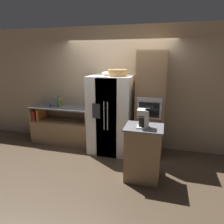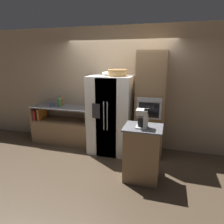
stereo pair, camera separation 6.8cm
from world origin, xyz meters
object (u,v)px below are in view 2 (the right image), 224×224
object	(u,v)px
wicker_basket	(117,72)
bottle_short	(59,102)
fruit_bowl	(108,73)
coffee_maker	(143,118)
wall_oven	(151,105)
mug	(52,105)
refrigerator	(111,115)
bottle_tall	(61,101)

from	to	relation	value
wicker_basket	bottle_short	xyz separation A→B (m)	(-1.51, 0.17, -0.75)
wicker_basket	bottle_short	world-z (taller)	wicker_basket
fruit_bowl	coffee_maker	xyz separation A→B (m)	(0.96, -1.11, -0.62)
bottle_short	coffee_maker	world-z (taller)	coffee_maker
wall_oven	bottle_short	xyz separation A→B (m)	(-2.21, 0.01, -0.07)
coffee_maker	mug	bearing A→B (deg)	156.19
refrigerator	wall_oven	xyz separation A→B (m)	(0.86, 0.09, 0.26)
wicker_basket	mug	distance (m)	1.89
coffee_maker	bottle_tall	bearing A→B (deg)	151.04
wall_oven	wicker_basket	xyz separation A→B (m)	(-0.70, -0.16, 0.68)
refrigerator	fruit_bowl	xyz separation A→B (m)	(-0.11, 0.10, 0.91)
wall_oven	coffee_maker	size ratio (longest dim) A/B	7.18
bottle_short	refrigerator	bearing A→B (deg)	-4.18
fruit_bowl	mug	world-z (taller)	fruit_bowl
mug	coffee_maker	bearing A→B (deg)	-23.81
refrigerator	wall_oven	bearing A→B (deg)	5.76
bottle_tall	bottle_short	size ratio (longest dim) A/B	0.96
wall_oven	fruit_bowl	distance (m)	1.16
wall_oven	mug	bearing A→B (deg)	-179.08
fruit_bowl	coffee_maker	distance (m)	1.59
wicker_basket	bottle_short	bearing A→B (deg)	173.52
wall_oven	wicker_basket	bearing A→B (deg)	-167.30
mug	coffee_maker	distance (m)	2.61
refrigerator	wall_oven	size ratio (longest dim) A/B	0.77
coffee_maker	bottle_short	bearing A→B (deg)	153.37
bottle_tall	wall_oven	bearing A→B (deg)	-3.51
wall_oven	mug	distance (m)	2.40
fruit_bowl	refrigerator	bearing A→B (deg)	-42.46
bottle_short	coffee_maker	size ratio (longest dim) A/B	0.84
wall_oven	bottle_short	distance (m)	2.22
wall_oven	fruit_bowl	bearing A→B (deg)	178.99
refrigerator	fruit_bowl	world-z (taller)	fruit_bowl
wicker_basket	fruit_bowl	distance (m)	0.32
wall_oven	bottle_short	size ratio (longest dim) A/B	8.56
wicker_basket	bottle_tall	size ratio (longest dim) A/B	1.60
refrigerator	bottle_short	world-z (taller)	refrigerator
mug	fruit_bowl	bearing A→B (deg)	2.24
wall_oven	bottle_short	world-z (taller)	wall_oven
bottle_tall	coffee_maker	size ratio (longest dim) A/B	0.81
fruit_bowl	bottle_tall	distance (m)	1.46
coffee_maker	wall_oven	bearing A→B (deg)	89.35
refrigerator	wicker_basket	distance (m)	0.96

